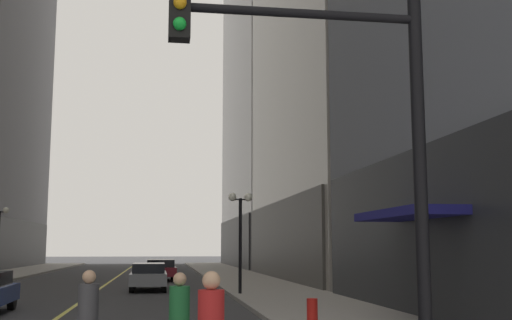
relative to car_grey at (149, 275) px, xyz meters
name	(u,v)px	position (x,y,z in m)	size (l,w,h in m)	color
ground_plane	(110,281)	(-2.46, 8.52, -0.72)	(200.00, 200.00, 0.00)	#38383A
sidewalk_right	(243,279)	(5.79, 8.52, -0.64)	(4.50, 78.00, 0.15)	#9E9991
lane_centre_stripe	(110,281)	(-2.46, 8.52, -0.72)	(0.16, 70.00, 0.01)	#E5D64C
storefront_awning_right	(408,215)	(7.23, -15.26, 2.26)	(1.60, 4.70, 3.12)	navy
car_grey	(149,275)	(0.00, 0.00, 0.00)	(1.75, 4.77, 1.32)	slate
car_maroon	(160,269)	(0.57, 8.80, 0.00)	(1.96, 4.22, 1.32)	maroon
pedestrian_in_green_parka	(179,316)	(0.88, -20.96, 0.27)	(0.41, 0.41, 1.70)	black
pedestrian_with_orange_bag	(88,314)	(-0.62, -20.58, 0.29)	(0.44, 0.44, 1.73)	black
traffic_light_near_right	(343,122)	(2.89, -23.76, 3.02)	(3.43, 0.35, 5.65)	black
street_lamp_right_mid	(240,220)	(3.94, -4.64, 2.54)	(1.06, 0.36, 4.43)	black
fire_hydrant_right	(312,314)	(4.44, -15.54, -0.32)	(0.28, 0.28, 0.80)	red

